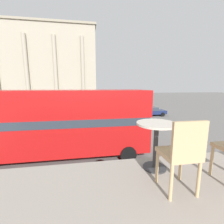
{
  "coord_description": "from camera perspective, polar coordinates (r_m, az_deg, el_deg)",
  "views": [
    {
      "loc": [
        -0.05,
        -2.38,
        4.5
      ],
      "look_at": [
        2.89,
        15.37,
        1.41
      ],
      "focal_mm": 24.0,
      "sensor_mm": 36.0,
      "label": 1
    }
  ],
  "objects": [
    {
      "name": "cafe_dining_table",
      "position": [
        2.39,
        16.46,
        -8.51
      ],
      "size": [
        0.6,
        0.6,
        0.73
      ],
      "color": "#2D2D30",
      "rests_on": "cafe_floor_slab"
    },
    {
      "name": "pedestrian_white",
      "position": [
        23.28,
        -5.76,
        1.12
      ],
      "size": [
        0.32,
        0.32,
        1.78
      ],
      "rotation": [
        0.0,
        0.0,
        1.87
      ],
      "color": "#282B33",
      "rests_on": "ground_plane"
    },
    {
      "name": "car_navy",
      "position": [
        24.0,
        14.82,
        0.3
      ],
      "size": [
        4.2,
        1.93,
        1.35
      ],
      "rotation": [
        0.0,
        0.0,
        2.82
      ],
      "color": "black",
      "rests_on": "ground_plane"
    },
    {
      "name": "traffic_light_far",
      "position": [
        26.48,
        -3.6,
        5.02
      ],
      "size": [
        0.42,
        0.24,
        3.55
      ],
      "color": "black",
      "rests_on": "ground_plane"
    },
    {
      "name": "cafe_chair_0",
      "position": [
        1.96,
        25.01,
        -13.74
      ],
      "size": [
        0.4,
        0.4,
        0.91
      ],
      "rotation": [
        0.0,
        0.0,
        0.13
      ],
      "color": "tan",
      "rests_on": "cafe_floor_slab"
    },
    {
      "name": "traffic_light_near",
      "position": [
        12.58,
        11.13,
        -0.95
      ],
      "size": [
        0.42,
        0.24,
        3.35
      ],
      "color": "black",
      "rests_on": "ground_plane"
    },
    {
      "name": "double_decker_bus",
      "position": [
        9.76,
        -19.59,
        -3.45
      ],
      "size": [
        10.97,
        2.76,
        4.28
      ],
      "rotation": [
        0.0,
        0.0,
        -0.03
      ],
      "color": "black",
      "rests_on": "ground_plane"
    },
    {
      "name": "plaza_building_left",
      "position": [
        47.7,
        -26.62,
        14.92
      ],
      "size": [
        31.96,
        16.11,
        19.28
      ],
      "color": "#A39984",
      "rests_on": "ground_plane"
    },
    {
      "name": "traffic_light_mid",
      "position": [
        20.67,
        -17.29,
        3.54
      ],
      "size": [
        0.42,
        0.24,
        3.71
      ],
      "color": "black",
      "rests_on": "ground_plane"
    },
    {
      "name": "pedestrian_red",
      "position": [
        27.16,
        -9.25,
        2.15
      ],
      "size": [
        0.32,
        0.32,
        1.69
      ],
      "rotation": [
        0.0,
        0.0,
        3.34
      ],
      "color": "#282B33",
      "rests_on": "ground_plane"
    }
  ]
}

